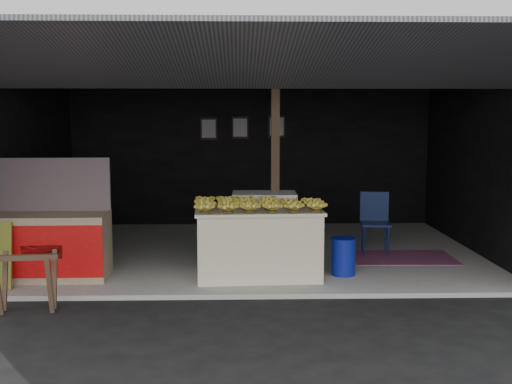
{
  "coord_description": "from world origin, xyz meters",
  "views": [
    {
      "loc": [
        -0.23,
        -7.4,
        2.19
      ],
      "look_at": [
        0.01,
        1.53,
        1.1
      ],
      "focal_mm": 45.0,
      "sensor_mm": 36.0,
      "label": 1
    }
  ],
  "objects_px": {
    "sawhorse": "(27,277)",
    "plastic_chair": "(375,217)",
    "banana_table": "(258,242)",
    "white_crate": "(264,227)",
    "neighbor_stall": "(49,243)",
    "water_barrel": "(343,258)"
  },
  "relations": [
    {
      "from": "neighbor_stall",
      "to": "sawhorse",
      "type": "bearing_deg",
      "value": -85.49
    },
    {
      "from": "sawhorse",
      "to": "plastic_chair",
      "type": "bearing_deg",
      "value": 24.83
    },
    {
      "from": "sawhorse",
      "to": "plastic_chair",
      "type": "distance_m",
      "value": 5.22
    },
    {
      "from": "banana_table",
      "to": "plastic_chair",
      "type": "bearing_deg",
      "value": 34.92
    },
    {
      "from": "sawhorse",
      "to": "water_barrel",
      "type": "bearing_deg",
      "value": 13.07
    },
    {
      "from": "white_crate",
      "to": "water_barrel",
      "type": "relative_size",
      "value": 2.16
    },
    {
      "from": "banana_table",
      "to": "water_barrel",
      "type": "distance_m",
      "value": 1.16
    },
    {
      "from": "white_crate",
      "to": "neighbor_stall",
      "type": "xyz_separation_m",
      "value": [
        -2.83,
        -0.85,
        -0.04
      ]
    },
    {
      "from": "white_crate",
      "to": "neighbor_stall",
      "type": "height_order",
      "value": "neighbor_stall"
    },
    {
      "from": "neighbor_stall",
      "to": "plastic_chair",
      "type": "xyz_separation_m",
      "value": [
        4.56,
        1.46,
        0.08
      ]
    },
    {
      "from": "sawhorse",
      "to": "banana_table",
      "type": "bearing_deg",
      "value": 20.07
    },
    {
      "from": "banana_table",
      "to": "white_crate",
      "type": "relative_size",
      "value": 1.67
    },
    {
      "from": "sawhorse",
      "to": "water_barrel",
      "type": "height_order",
      "value": "sawhorse"
    },
    {
      "from": "water_barrel",
      "to": "neighbor_stall",
      "type": "bearing_deg",
      "value": -178.96
    },
    {
      "from": "banana_table",
      "to": "neighbor_stall",
      "type": "height_order",
      "value": "neighbor_stall"
    },
    {
      "from": "neighbor_stall",
      "to": "plastic_chair",
      "type": "height_order",
      "value": "neighbor_stall"
    },
    {
      "from": "white_crate",
      "to": "sawhorse",
      "type": "xyz_separation_m",
      "value": [
        -2.7,
        -2.14,
        -0.15
      ]
    },
    {
      "from": "white_crate",
      "to": "plastic_chair",
      "type": "bearing_deg",
      "value": 20.45
    },
    {
      "from": "banana_table",
      "to": "neighbor_stall",
      "type": "bearing_deg",
      "value": 177.85
    },
    {
      "from": "white_crate",
      "to": "plastic_chair",
      "type": "xyz_separation_m",
      "value": [
        1.73,
        0.61,
        0.04
      ]
    },
    {
      "from": "water_barrel",
      "to": "plastic_chair",
      "type": "xyz_separation_m",
      "value": [
        0.71,
        1.39,
        0.31
      ]
    },
    {
      "from": "water_barrel",
      "to": "plastic_chair",
      "type": "height_order",
      "value": "plastic_chair"
    }
  ]
}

